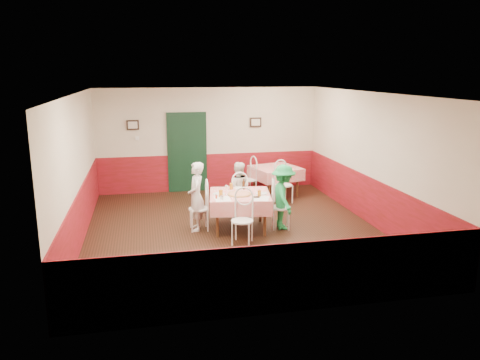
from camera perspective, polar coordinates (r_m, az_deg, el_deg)
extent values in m
plane|color=black|center=(9.77, -0.83, -6.10)|extent=(7.00, 7.00, 0.00)
plane|color=white|center=(9.24, -0.89, 10.53)|extent=(7.00, 7.00, 0.00)
cube|color=beige|center=(12.81, -3.83, 4.93)|extent=(6.00, 0.10, 2.80)
cube|color=beige|center=(6.11, 5.39, -4.25)|extent=(6.00, 0.10, 2.80)
cube|color=beige|center=(9.33, -19.27, 1.14)|extent=(0.10, 7.00, 2.80)
cube|color=beige|center=(10.39, 15.63, 2.56)|extent=(0.10, 7.00, 2.80)
cube|color=maroon|center=(12.96, -3.77, 0.98)|extent=(6.00, 0.03, 1.00)
cube|color=maroon|center=(6.45, 5.18, -11.87)|extent=(6.00, 0.03, 1.00)
cube|color=maroon|center=(9.54, -18.77, -4.15)|extent=(0.03, 7.00, 1.00)
cube|color=maroon|center=(10.58, 15.26, -2.24)|extent=(0.03, 7.00, 1.00)
cube|color=black|center=(12.75, -6.45, 3.25)|extent=(0.96, 0.06, 2.10)
cube|color=black|center=(12.59, -12.94, 6.55)|extent=(0.32, 0.03, 0.26)
cube|color=black|center=(12.95, 1.91, 7.05)|extent=(0.32, 0.03, 0.26)
cube|color=white|center=(12.63, -12.41, 5.00)|extent=(0.10, 0.03, 0.10)
cube|color=red|center=(9.72, 0.00, -3.88)|extent=(1.39, 1.39, 0.77)
cube|color=red|center=(12.41, 4.34, -0.16)|extent=(1.37, 1.37, 0.77)
cylinder|color=#B74723|center=(9.53, -0.07, -1.72)|extent=(0.54, 0.54, 0.03)
cylinder|color=white|center=(9.59, -2.56, -1.70)|extent=(0.29, 0.29, 0.01)
cylinder|color=white|center=(9.62, 2.61, -1.65)|extent=(0.29, 0.29, 0.01)
cylinder|color=white|center=(10.05, -0.07, -0.99)|extent=(0.29, 0.29, 0.01)
cylinder|color=#BF7219|center=(9.36, -2.35, -1.66)|extent=(0.09, 0.09, 0.14)
cylinder|color=#BF7219|center=(9.41, 2.36, -1.63)|extent=(0.08, 0.08, 0.13)
cylinder|color=#BF7219|center=(9.97, -1.08, -0.77)|extent=(0.08, 0.08, 0.13)
cylinder|color=#381C0A|center=(9.96, 0.44, -0.54)|extent=(0.07, 0.07, 0.21)
cylinder|color=silver|center=(9.19, -2.33, -2.11)|extent=(0.04, 0.04, 0.09)
cylinder|color=silver|center=(9.12, -2.16, -2.22)|extent=(0.04, 0.04, 0.09)
cylinder|color=#B23319|center=(9.25, -2.91, -2.01)|extent=(0.04, 0.04, 0.09)
cube|color=white|center=(9.23, -2.15, -2.32)|extent=(0.31, 0.40, 0.00)
cube|color=white|center=(9.28, 2.59, -2.24)|extent=(0.42, 0.48, 0.00)
cube|color=black|center=(9.33, 2.04, -2.08)|extent=(0.12, 0.11, 0.02)
imported|color=gray|center=(9.63, -5.36, -2.01)|extent=(0.39, 0.55, 1.43)
imported|color=gray|center=(10.52, -0.24, -1.14)|extent=(0.68, 0.57, 1.25)
imported|color=gray|center=(9.73, 5.31, -2.07)|extent=(0.55, 0.90, 1.36)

